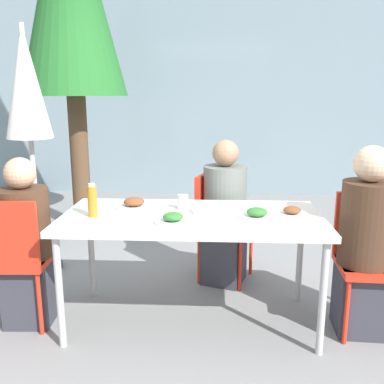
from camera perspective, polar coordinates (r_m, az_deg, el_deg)
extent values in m
plane|color=gray|center=(3.04, 0.00, -16.78)|extent=(24.00, 24.00, 0.00)
cube|color=gray|center=(6.56, 1.81, 12.89)|extent=(10.00, 0.20, 3.00)
cube|color=silver|center=(2.75, 0.00, -3.45)|extent=(1.67, 0.80, 0.04)
cylinder|color=#B7B7B7|center=(2.73, -17.26, -12.67)|extent=(0.04, 0.04, 0.71)
cylinder|color=#B7B7B7|center=(2.65, 17.03, -13.45)|extent=(0.04, 0.04, 0.71)
cylinder|color=#B7B7B7|center=(3.32, -13.27, -7.74)|extent=(0.04, 0.04, 0.71)
cylinder|color=#B7B7B7|center=(3.25, 14.19, -8.21)|extent=(0.04, 0.04, 0.71)
cube|color=red|center=(3.07, -21.93, -8.33)|extent=(0.42, 0.42, 0.04)
cube|color=red|center=(2.84, -23.68, -5.29)|extent=(0.40, 0.05, 0.42)
cylinder|color=red|center=(3.36, -23.23, -10.83)|extent=(0.03, 0.03, 0.42)
cylinder|color=red|center=(3.25, -17.61, -11.24)|extent=(0.03, 0.03, 0.42)
cylinder|color=red|center=(2.96, -19.65, -13.87)|extent=(0.03, 0.03, 0.42)
cube|color=#383842|center=(3.13, -20.73, -12.00)|extent=(0.31, 0.31, 0.46)
cylinder|color=#472D1E|center=(2.97, -21.44, -3.89)|extent=(0.32, 0.32, 0.46)
sphere|color=tan|center=(2.90, -21.97, 2.35)|extent=(0.20, 0.20, 0.20)
cube|color=red|center=(2.96, 22.73, -9.21)|extent=(0.42, 0.42, 0.04)
cube|color=red|center=(3.05, 22.16, -3.92)|extent=(0.40, 0.06, 0.42)
cylinder|color=red|center=(2.86, 19.91, -14.85)|extent=(0.03, 0.03, 0.42)
cylinder|color=red|center=(3.16, 18.46, -12.01)|extent=(0.03, 0.03, 0.42)
cube|color=#383842|center=(3.03, 21.44, -12.94)|extent=(0.31, 0.31, 0.46)
cylinder|color=#472D1E|center=(2.85, 22.26, -3.94)|extent=(0.32, 0.32, 0.53)
sphere|color=beige|center=(2.78, 22.92, 3.49)|extent=(0.22, 0.22, 0.22)
cube|color=red|center=(3.50, 4.58, -4.79)|extent=(0.51, 0.51, 0.04)
cube|color=red|center=(3.50, 1.81, -0.87)|extent=(0.17, 0.39, 0.42)
cylinder|color=red|center=(3.69, 7.87, -7.74)|extent=(0.03, 0.03, 0.42)
cylinder|color=red|center=(3.38, 6.41, -9.66)|extent=(0.03, 0.03, 0.42)
cylinder|color=red|center=(3.78, 2.84, -7.11)|extent=(0.03, 0.03, 0.42)
cylinder|color=red|center=(3.48, 0.96, -8.90)|extent=(0.03, 0.03, 0.42)
cube|color=#383842|center=(3.53, 4.27, -8.29)|extent=(0.39, 0.39, 0.46)
cylinder|color=slate|center=(3.38, 4.41, -0.70)|extent=(0.34, 0.34, 0.50)
sphere|color=#9E7556|center=(3.32, 4.51, 5.20)|extent=(0.21, 0.21, 0.21)
cylinder|color=#333333|center=(4.05, -19.44, -9.29)|extent=(0.36, 0.36, 0.05)
cylinder|color=#BCBCBC|center=(3.80, -20.56, 4.83)|extent=(0.04, 0.04, 2.05)
cone|color=silver|center=(3.77, -21.27, 13.52)|extent=(0.37, 0.37, 0.90)
cylinder|color=white|center=(2.80, 13.17, -2.93)|extent=(0.20, 0.20, 0.01)
ellipsoid|color=brown|center=(2.79, 13.20, -2.35)|extent=(0.11, 0.11, 0.05)
cylinder|color=white|center=(2.94, -7.71, -1.95)|extent=(0.26, 0.26, 0.01)
ellipsoid|color=brown|center=(2.93, -7.73, -1.28)|extent=(0.14, 0.14, 0.06)
cylinder|color=white|center=(2.70, 8.64, -3.31)|extent=(0.24, 0.24, 0.01)
ellipsoid|color=#33702D|center=(2.69, 8.66, -2.64)|extent=(0.13, 0.13, 0.05)
cylinder|color=white|center=(2.58, -2.55, -3.97)|extent=(0.22, 0.22, 0.01)
ellipsoid|color=#33702D|center=(2.57, -2.56, -3.30)|extent=(0.12, 0.12, 0.05)
cylinder|color=#B7751E|center=(2.75, -13.14, -1.26)|extent=(0.06, 0.06, 0.20)
cylinder|color=white|center=(2.73, -13.25, 0.92)|extent=(0.04, 0.04, 0.02)
cylinder|color=silver|center=(2.87, -1.23, -1.34)|extent=(0.07, 0.07, 0.10)
cylinder|color=white|center=(2.78, 1.85, -2.29)|extent=(0.17, 0.17, 0.05)
cylinder|color=brown|center=(4.92, -14.69, 3.59)|extent=(0.20, 0.20, 1.49)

